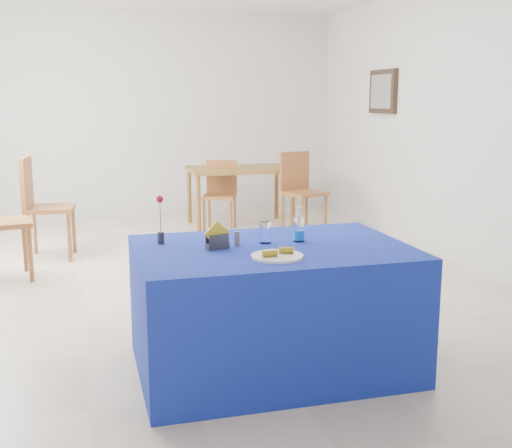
{
  "coord_description": "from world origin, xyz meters",
  "views": [
    {
      "loc": [
        -1.09,
        -5.57,
        1.62
      ],
      "look_at": [
        -0.15,
        -2.14,
        0.92
      ],
      "focal_mm": 45.0,
      "sensor_mm": 36.0,
      "label": 1
    }
  ],
  "objects_px": {
    "blue_table": "(272,308)",
    "chair_win_b": "(40,200)",
    "chair_bg_left": "(221,190)",
    "chair_bg_right": "(300,186)",
    "plate": "(277,256)",
    "oak_table": "(240,173)",
    "water_bottle": "(299,230)"
  },
  "relations": [
    {
      "from": "chair_win_b",
      "to": "chair_bg_left",
      "type": "bearing_deg",
      "value": -58.75
    },
    {
      "from": "plate",
      "to": "chair_win_b",
      "type": "xyz_separation_m",
      "value": [
        -1.43,
        3.52,
        -0.17
      ]
    },
    {
      "from": "plate",
      "to": "oak_table",
      "type": "height_order",
      "value": "plate"
    },
    {
      "from": "plate",
      "to": "water_bottle",
      "type": "xyz_separation_m",
      "value": [
        0.25,
        0.36,
        0.06
      ]
    },
    {
      "from": "water_bottle",
      "to": "chair_win_b",
      "type": "relative_size",
      "value": 0.21
    },
    {
      "from": "chair_bg_left",
      "to": "chair_win_b",
      "type": "bearing_deg",
      "value": -132.67
    },
    {
      "from": "plate",
      "to": "chair_bg_left",
      "type": "bearing_deg",
      "value": 81.64
    },
    {
      "from": "oak_table",
      "to": "chair_bg_left",
      "type": "xyz_separation_m",
      "value": [
        -0.29,
        -0.16,
        -0.18
      ]
    },
    {
      "from": "blue_table",
      "to": "water_bottle",
      "type": "bearing_deg",
      "value": 24.4
    },
    {
      "from": "plate",
      "to": "blue_table",
      "type": "relative_size",
      "value": 0.18
    },
    {
      "from": "blue_table",
      "to": "oak_table",
      "type": "relative_size",
      "value": 1.24
    },
    {
      "from": "oak_table",
      "to": "chair_win_b",
      "type": "relative_size",
      "value": 1.24
    },
    {
      "from": "chair_win_b",
      "to": "blue_table",
      "type": "bearing_deg",
      "value": -149.42
    },
    {
      "from": "chair_bg_left",
      "to": "oak_table",
      "type": "bearing_deg",
      "value": 51.84
    },
    {
      "from": "blue_table",
      "to": "chair_bg_right",
      "type": "xyz_separation_m",
      "value": [
        1.53,
        3.87,
        0.18
      ]
    },
    {
      "from": "chair_win_b",
      "to": "oak_table",
      "type": "bearing_deg",
      "value": -58.19
    },
    {
      "from": "plate",
      "to": "chair_win_b",
      "type": "relative_size",
      "value": 0.28
    },
    {
      "from": "oak_table",
      "to": "chair_bg_right",
      "type": "height_order",
      "value": "chair_bg_right"
    },
    {
      "from": "chair_bg_left",
      "to": "chair_bg_right",
      "type": "relative_size",
      "value": 0.88
    },
    {
      "from": "blue_table",
      "to": "oak_table",
      "type": "distance_m",
      "value": 4.5
    },
    {
      "from": "oak_table",
      "to": "chair_bg_right",
      "type": "xyz_separation_m",
      "value": [
        0.63,
        -0.53,
        -0.11
      ]
    },
    {
      "from": "chair_bg_left",
      "to": "plate",
      "type": "bearing_deg",
      "value": -76.29
    },
    {
      "from": "plate",
      "to": "blue_table",
      "type": "distance_m",
      "value": 0.48
    },
    {
      "from": "plate",
      "to": "chair_win_b",
      "type": "distance_m",
      "value": 3.8
    },
    {
      "from": "chair_bg_left",
      "to": "chair_win_b",
      "type": "relative_size",
      "value": 0.83
    },
    {
      "from": "plate",
      "to": "blue_table",
      "type": "xyz_separation_m",
      "value": [
        0.06,
        0.27,
        -0.39
      ]
    },
    {
      "from": "blue_table",
      "to": "chair_bg_left",
      "type": "bearing_deg",
      "value": 81.85
    },
    {
      "from": "blue_table",
      "to": "chair_bg_left",
      "type": "relative_size",
      "value": 1.86
    },
    {
      "from": "chair_bg_right",
      "to": "plate",
      "type": "bearing_deg",
      "value": -130.37
    },
    {
      "from": "water_bottle",
      "to": "chair_bg_left",
      "type": "relative_size",
      "value": 0.25
    },
    {
      "from": "chair_bg_right",
      "to": "oak_table",
      "type": "bearing_deg",
      "value": 120.64
    },
    {
      "from": "blue_table",
      "to": "chair_win_b",
      "type": "xyz_separation_m",
      "value": [
        -1.49,
        3.25,
        0.22
      ]
    }
  ]
}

